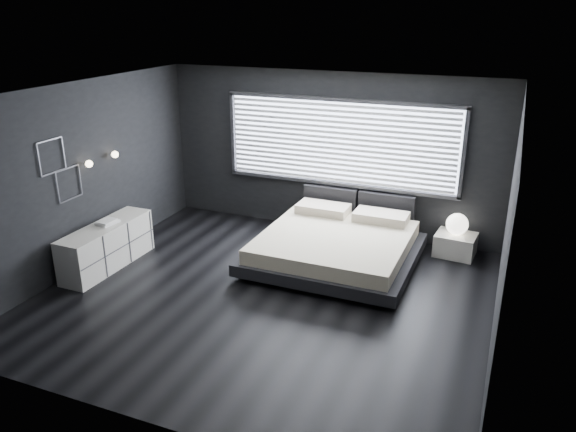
% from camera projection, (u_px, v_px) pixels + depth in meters
% --- Properties ---
extents(room, '(6.04, 6.00, 2.80)m').
position_uv_depth(room, '(264.00, 202.00, 7.36)').
color(room, black).
rests_on(room, ground).
extents(window, '(4.14, 0.09, 1.52)m').
position_uv_depth(window, '(340.00, 143.00, 9.55)').
color(window, white).
rests_on(window, ground).
extents(headboard, '(1.96, 0.16, 0.52)m').
position_uv_depth(headboard, '(358.00, 204.00, 9.74)').
color(headboard, black).
rests_on(headboard, ground).
extents(sconce_near, '(0.18, 0.11, 0.11)m').
position_uv_depth(sconce_near, '(89.00, 164.00, 8.35)').
color(sconce_near, silver).
rests_on(sconce_near, ground).
extents(sconce_far, '(0.18, 0.11, 0.11)m').
position_uv_depth(sconce_far, '(115.00, 154.00, 8.87)').
color(sconce_far, silver).
rests_on(sconce_far, ground).
extents(wall_art_upper, '(0.01, 0.48, 0.48)m').
position_uv_depth(wall_art_upper, '(52.00, 156.00, 7.78)').
color(wall_art_upper, '#47474C').
rests_on(wall_art_upper, ground).
extents(wall_art_lower, '(0.01, 0.48, 0.48)m').
position_uv_depth(wall_art_lower, '(69.00, 184.00, 8.16)').
color(wall_art_lower, '#47474C').
rests_on(wall_art_lower, ground).
extents(bed, '(2.48, 2.37, 0.64)m').
position_uv_depth(bed, '(336.00, 246.00, 8.76)').
color(bed, black).
rests_on(bed, ground).
extents(nightstand, '(0.66, 0.57, 0.36)m').
position_uv_depth(nightstand, '(455.00, 245.00, 9.08)').
color(nightstand, silver).
rests_on(nightstand, ground).
extents(orb_lamp, '(0.35, 0.35, 0.35)m').
position_uv_depth(orb_lamp, '(457.00, 224.00, 8.96)').
color(orb_lamp, white).
rests_on(orb_lamp, nightstand).
extents(dresser, '(0.50, 1.71, 0.68)m').
position_uv_depth(dresser, '(107.00, 246.00, 8.64)').
color(dresser, silver).
rests_on(dresser, ground).
extents(book_stack, '(0.28, 0.34, 0.06)m').
position_uv_depth(book_stack, '(107.00, 222.00, 8.57)').
color(book_stack, white).
rests_on(book_stack, dresser).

